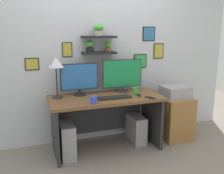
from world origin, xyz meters
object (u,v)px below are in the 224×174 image
keyboard (114,97)px  drawer_cabinet (174,117)px  computer_mouse (139,95)px  printer (175,92)px  pen_cup (135,91)px  monitor_left (79,79)px  cell_phone (150,98)px  coffee_mug (94,100)px  desk_lamp (56,65)px  monitor_right (122,75)px  computer_tower_right (136,129)px  computer_tower_left (67,140)px  desk (105,111)px

keyboard → drawer_cabinet: size_ratio=0.69×
computer_mouse → printer: size_ratio=0.24×
pen_cup → monitor_left: bearing=163.9°
cell_phone → coffee_mug: 0.77m
computer_mouse → pen_cup: pen_cup is taller
desk_lamp → coffee_mug: (0.39, -0.40, -0.39)m
monitor_left → coffee_mug: (0.08, -0.46, -0.19)m
monitor_left → printer: monitor_left is taller
cell_phone → drawer_cabinet: cell_phone is taller
cell_phone → pen_cup: (-0.10, 0.25, 0.05)m
monitor_right → desk_lamp: size_ratio=1.10×
computer_tower_right → desk_lamp: bearing=175.5°
keyboard → coffee_mug: bearing=-156.0°
printer → computer_tower_left: bearing=-177.9°
monitor_left → drawer_cabinet: size_ratio=0.81×
computer_tower_right → computer_tower_left: bearing=-174.2°
keyboard → computer_mouse: size_ratio=4.89×
keyboard → cell_phone: bearing=-18.0°
keyboard → computer_tower_right: size_ratio=1.09×
monitor_left → desk_lamp: (-0.31, -0.06, 0.21)m
monitor_right → computer_tower_left: monitor_right is taller
keyboard → coffee_mug: coffee_mug is taller
computer_tower_left → computer_tower_right: computer_tower_left is taller
computer_tower_right → computer_mouse: bearing=-105.7°
computer_mouse → computer_tower_right: bearing=74.3°
desk → drawer_cabinet: size_ratio=2.37×
monitor_left → pen_cup: bearing=-16.1°
computer_tower_left → pen_cup: bearing=2.4°
desk → monitor_left: bearing=152.4°
monitor_left → keyboard: bearing=-39.1°
keyboard → monitor_left: bearing=140.9°
cell_phone → computer_tower_right: bearing=76.1°
monitor_left → printer: 1.45m
keyboard → desk_lamp: bearing=159.9°
pen_cup → drawer_cabinet: 0.82m
pen_cup → computer_mouse: bearing=-87.7°
monitor_right → computer_tower_right: 0.82m
monitor_left → pen_cup: 0.79m
computer_mouse → computer_tower_left: computer_mouse is taller
desk_lamp → computer_mouse: bearing=-14.2°
desk → printer: bearing=-1.5°
computer_tower_right → printer: bearing=-4.1°
monitor_right → pen_cup: bearing=-62.4°
desk → computer_mouse: (0.43, -0.16, 0.23)m
monitor_left → printer: bearing=-7.8°
desk_lamp → cell_phone: desk_lamp is taller
coffee_mug → drawer_cabinet: coffee_mug is taller
printer → computer_mouse: bearing=-168.5°
computer_mouse → desk_lamp: size_ratio=0.17×
computer_tower_left → desk: bearing=9.3°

